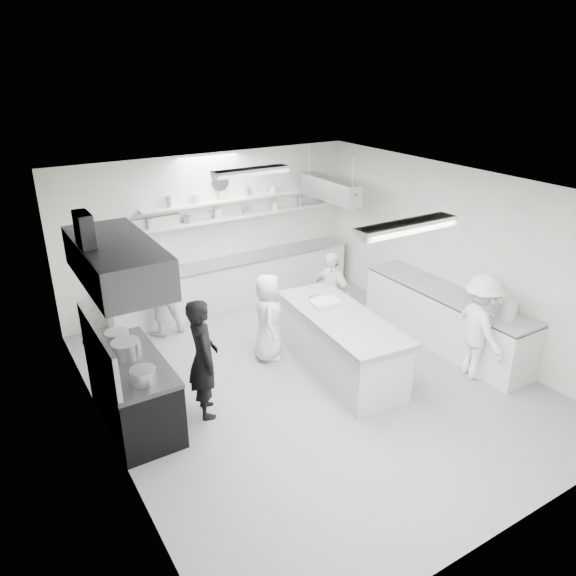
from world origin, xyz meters
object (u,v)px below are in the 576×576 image
back_counter (235,282)px  cook_stove (203,358)px  prep_island (340,344)px  right_counter (445,319)px  stove (134,393)px  cook_back (159,289)px

back_counter → cook_stove: 3.71m
prep_island → cook_stove: 2.32m
back_counter → right_counter: bearing=-55.3°
stove → right_counter: 5.28m
right_counter → cook_back: (-4.06, 2.94, 0.39)m
stove → cook_stove: cook_stove is taller
right_counter → stove: bearing=173.5°
stove → cook_stove: (0.90, -0.30, 0.42)m
right_counter → cook_back: cook_back is taller
prep_island → cook_back: (-1.99, 2.70, 0.40)m
stove → right_counter: size_ratio=0.55×
stove → prep_island: (3.18, -0.37, 0.01)m
right_counter → cook_stove: cook_stove is taller
right_counter → cook_back: bearing=144.1°
right_counter → cook_stove: (-4.35, 0.30, 0.40)m
back_counter → prep_island: size_ratio=2.02×
cook_stove → stove: bearing=84.2°
back_counter → prep_island: 3.18m
stove → back_counter: back_counter is taller
back_counter → right_counter: size_ratio=1.52×
right_counter → cook_back: 5.02m
right_counter → cook_back: size_ratio=1.92×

